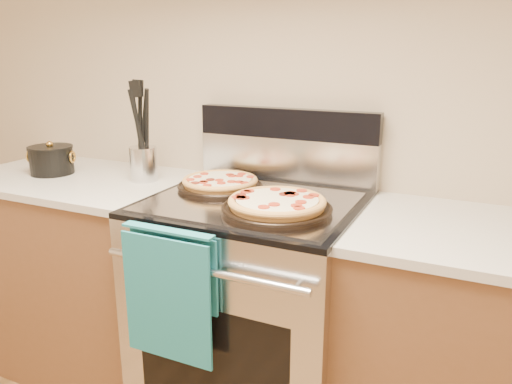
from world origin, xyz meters
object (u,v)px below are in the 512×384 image
at_px(pepperoni_pizza_front, 277,205).
at_px(saucepan, 52,161).
at_px(pepperoni_pizza_back, 220,183).
at_px(range_body, 254,316).
at_px(utensil_crock, 144,164).

xyz_separation_m(pepperoni_pizza_front, saucepan, (-1.15, 0.13, 0.02)).
relative_size(pepperoni_pizza_back, pepperoni_pizza_front, 0.89).
relative_size(range_body, pepperoni_pizza_front, 2.47).
height_order(range_body, pepperoni_pizza_front, pepperoni_pizza_front).
bearing_deg(range_body, pepperoni_pizza_back, 158.75).
relative_size(pepperoni_pizza_back, saucepan, 1.74).
relative_size(range_body, saucepan, 4.81).
xyz_separation_m(pepperoni_pizza_back, saucepan, (-0.83, -0.05, 0.02)).
distance_m(range_body, pepperoni_pizza_back, 0.53).
relative_size(utensil_crock, saucepan, 0.77).
xyz_separation_m(utensil_crock, saucepan, (-0.45, -0.08, -0.02)).
bearing_deg(pepperoni_pizza_front, utensil_crock, 163.83).
height_order(pepperoni_pizza_back, saucepan, saucepan).
bearing_deg(saucepan, pepperoni_pizza_back, 3.38).
relative_size(range_body, pepperoni_pizza_back, 2.76).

